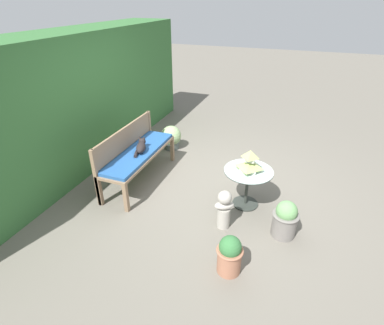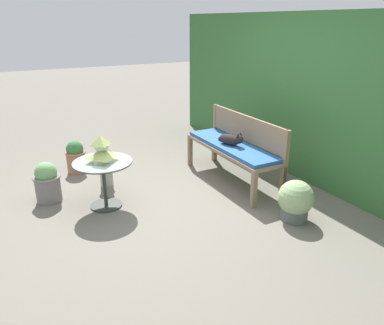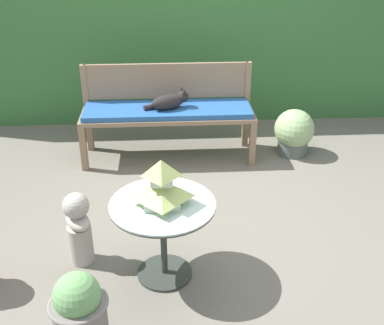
% 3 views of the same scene
% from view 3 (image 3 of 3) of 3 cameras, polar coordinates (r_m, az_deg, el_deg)
% --- Properties ---
extents(ground, '(30.00, 30.00, 0.00)m').
position_cam_3_polar(ground, '(4.01, 1.08, -6.48)').
color(ground, '#666056').
extents(foliage_hedge_back, '(6.40, 1.00, 2.25)m').
position_cam_3_polar(foliage_hedge_back, '(5.92, -0.77, 16.86)').
color(foliage_hedge_back, '#336633').
rests_on(foliage_hedge_back, ground).
extents(garden_bench, '(1.69, 0.50, 0.54)m').
position_cam_3_polar(garden_bench, '(4.75, -2.89, 5.77)').
color(garden_bench, '#7F664C').
rests_on(garden_bench, ground).
extents(bench_backrest, '(1.69, 0.06, 0.91)m').
position_cam_3_polar(bench_backrest, '(4.90, -2.99, 8.98)').
color(bench_backrest, '#7F664C').
rests_on(bench_backrest, ground).
extents(cat, '(0.44, 0.25, 0.20)m').
position_cam_3_polar(cat, '(4.67, -2.64, 7.28)').
color(cat, black).
rests_on(cat, garden_bench).
extents(patio_table, '(0.69, 0.69, 0.58)m').
position_cam_3_polar(patio_table, '(3.18, -3.46, -6.74)').
color(patio_table, '#2D332D').
rests_on(patio_table, ground).
extents(pagoda_birdhouse, '(0.30, 0.30, 0.32)m').
position_cam_3_polar(pagoda_birdhouse, '(3.04, -3.60, -2.75)').
color(pagoda_birdhouse, '#B2BCA8').
rests_on(pagoda_birdhouse, patio_table).
extents(garden_bust, '(0.26, 0.30, 0.56)m').
position_cam_3_polar(garden_bust, '(3.48, -13.29, -7.42)').
color(garden_bust, '#A39E93').
rests_on(garden_bust, ground).
extents(potted_plant_path_edge, '(0.40, 0.40, 0.48)m').
position_cam_3_polar(potted_plant_path_edge, '(5.03, 11.98, 3.50)').
color(potted_plant_path_edge, '#4C5651').
rests_on(potted_plant_path_edge, ground).
extents(potted_plant_table_far, '(0.34, 0.34, 0.52)m').
position_cam_3_polar(potted_plant_table_far, '(2.90, -13.20, -16.93)').
color(potted_plant_table_far, slate).
rests_on(potted_plant_table_far, ground).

